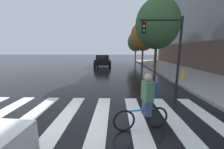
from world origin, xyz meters
TOP-DOWN VIEW (x-y plane):
  - ground_plane at (0.00, 0.00)m, footprint 120.00×120.00m
  - crosswalk_stripes at (0.22, 0.00)m, footprint 9.30×3.92m
  - sedan_mid at (-0.42, 14.75)m, footprint 2.32×4.80m
  - cyclist at (2.25, -0.54)m, footprint 1.68×0.45m
  - traffic_light_near at (4.30, 3.88)m, footprint 2.47×0.28m
  - fire_hydrant at (6.40, 5.74)m, footprint 0.33×0.22m
  - street_tree_near at (4.99, 8.13)m, footprint 3.77×3.77m
  - street_tree_mid at (5.08, 14.51)m, footprint 3.44×3.44m
  - street_tree_far at (5.25, 22.29)m, footprint 3.16×3.16m

SIDE VIEW (x-z plane):
  - ground_plane at x=0.00m, z-range 0.00..0.00m
  - crosswalk_stripes at x=0.22m, z-range 0.00..0.01m
  - fire_hydrant at x=6.40m, z-range 0.14..0.92m
  - cyclist at x=2.25m, z-range 0.00..1.69m
  - sedan_mid at x=-0.42m, z-range 0.03..1.67m
  - traffic_light_near at x=4.30m, z-range 0.76..4.96m
  - street_tree_far at x=5.25m, z-range 0.98..6.60m
  - street_tree_mid at x=5.08m, z-range 1.07..7.18m
  - street_tree_near at x=4.99m, z-range 1.18..7.88m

